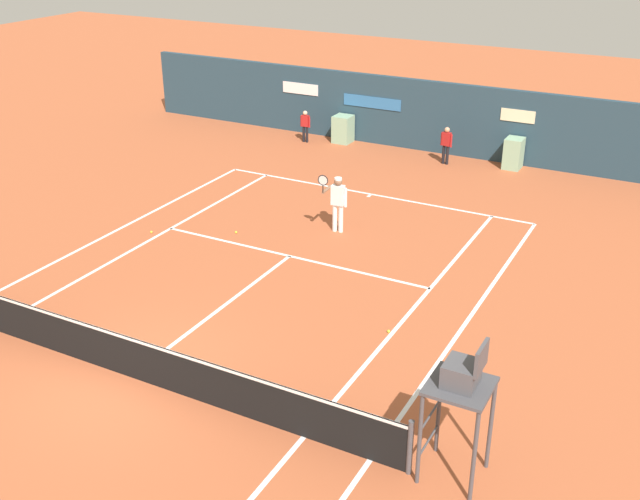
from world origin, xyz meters
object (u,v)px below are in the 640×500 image
object	(u,v)px
ball_kid_right_post	(305,124)
ball_kid_centre_post	(446,143)
umpire_chair	(461,386)
tennis_ball_mid_court	(389,331)
tennis_ball_near_service_line	(151,232)
tennis_ball_by_sideline	(236,232)
player_on_baseline	(337,199)

from	to	relation	value
ball_kid_right_post	ball_kid_centre_post	world-z (taller)	ball_kid_centre_post
umpire_chair	ball_kid_centre_post	xyz separation A→B (m)	(-5.60, 15.47, -1.00)
ball_kid_centre_post	tennis_ball_mid_court	size ratio (longest dim) A/B	20.02
umpire_chair	tennis_ball_near_service_line	bearing A→B (deg)	63.07
ball_kid_right_post	tennis_ball_by_sideline	distance (m)	9.18
umpire_chair	tennis_ball_near_service_line	size ratio (longest dim) A/B	38.31
ball_kid_centre_post	tennis_ball_by_sideline	size ratio (longest dim) A/B	20.02
tennis_ball_by_sideline	tennis_ball_mid_court	bearing A→B (deg)	-26.36
tennis_ball_by_sideline	ball_kid_centre_post	bearing A→B (deg)	70.09
ball_kid_right_post	tennis_ball_near_service_line	distance (m)	9.95
tennis_ball_mid_court	tennis_ball_by_sideline	size ratio (longest dim) A/B	1.00
ball_kid_right_post	tennis_ball_near_service_line	size ratio (longest dim) A/B	18.39
tennis_ball_mid_court	tennis_ball_near_service_line	size ratio (longest dim) A/B	1.00
ball_kid_right_post	ball_kid_centre_post	xyz separation A→B (m)	(5.77, 0.00, 0.06)
player_on_baseline	tennis_ball_mid_court	bearing A→B (deg)	123.38
ball_kid_right_post	tennis_ball_by_sideline	world-z (taller)	ball_kid_right_post
tennis_ball_by_sideline	umpire_chair	bearing A→B (deg)	-37.28
ball_kid_right_post	tennis_ball_by_sideline	xyz separation A→B (m)	(2.59, -8.79, -0.69)
ball_kid_centre_post	tennis_ball_near_service_line	bearing A→B (deg)	73.11
umpire_chair	tennis_ball_mid_court	distance (m)	4.93
ball_kid_right_post	ball_kid_centre_post	bearing A→B (deg)	177.24
tennis_ball_by_sideline	tennis_ball_near_service_line	bearing A→B (deg)	-152.41
player_on_baseline	ball_kid_right_post	distance (m)	8.92
player_on_baseline	ball_kid_right_post	world-z (taller)	player_on_baseline
umpire_chair	ball_kid_centre_post	size ratio (longest dim) A/B	1.91
umpire_chair	ball_kid_right_post	world-z (taller)	umpire_chair
umpire_chair	player_on_baseline	xyz separation A→B (m)	(-6.28, 8.16, -0.79)
umpire_chair	ball_kid_right_post	distance (m)	19.23
ball_kid_centre_post	tennis_ball_mid_court	world-z (taller)	ball_kid_centre_post
player_on_baseline	ball_kid_right_post	xyz separation A→B (m)	(-5.09, 7.32, -0.27)
ball_kid_centre_post	tennis_ball_by_sideline	xyz separation A→B (m)	(-3.18, -8.79, -0.75)
tennis_ball_mid_court	tennis_ball_by_sideline	xyz separation A→B (m)	(-6.04, 2.99, 0.00)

